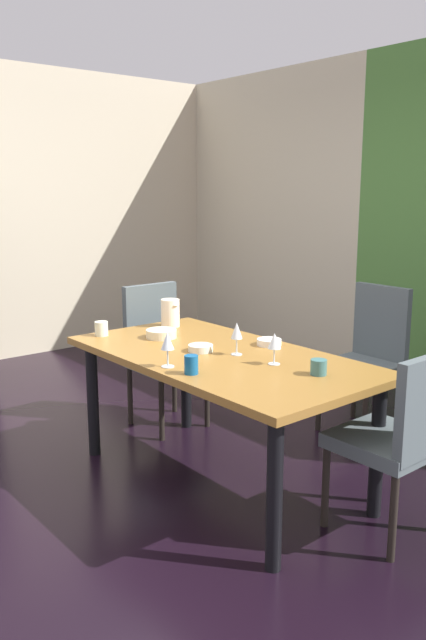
{
  "coord_description": "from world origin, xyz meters",
  "views": [
    {
      "loc": [
        2.98,
        -1.93,
        1.61
      ],
      "look_at": [
        0.2,
        0.37,
        0.85
      ],
      "focal_mm": 35.0,
      "sensor_mm": 36.0,
      "label": 1
    }
  ],
  "objects_px": {
    "serving_bowl_near_window": "(161,334)",
    "serving_bowl_south": "(269,342)",
    "cup_north": "(101,329)",
    "wine_glass_rear": "(167,342)",
    "chair_right_far": "(400,433)",
    "wine_glass_west": "(237,332)",
    "dining_table": "(220,369)",
    "serving_bowl_corner": "(201,348)",
    "chair_head_far": "(369,352)",
    "wine_glass_front": "(274,342)",
    "pitcher_left": "(170,313)",
    "cup_right": "(319,367)",
    "cup_near_shelf": "(191,365)",
    "chair_left_far": "(161,348)"
  },
  "relations": [
    {
      "from": "chair_right_far",
      "to": "pitcher_left",
      "type": "distance_m",
      "value": 1.71
    },
    {
      "from": "chair_left_far",
      "to": "serving_bowl_near_window",
      "type": "xyz_separation_m",
      "value": [
        0.45,
        -0.31,
        0.23
      ]
    },
    {
      "from": "wine_glass_west",
      "to": "serving_bowl_near_window",
      "type": "relative_size",
      "value": 0.97
    },
    {
      "from": "wine_glass_rear",
      "to": "cup_right",
      "type": "xyz_separation_m",
      "value": [
        0.57,
        0.48,
        -0.09
      ]
    },
    {
      "from": "wine_glass_rear",
      "to": "serving_bowl_corner",
      "type": "distance_m",
      "value": 0.36
    },
    {
      "from": "wine_glass_rear",
      "to": "serving_bowl_south",
      "type": "bearing_deg",
      "value": 89.27
    },
    {
      "from": "chair_right_far",
      "to": "serving_bowl_south",
      "type": "bearing_deg",
      "value": 86.33
    },
    {
      "from": "dining_table",
      "to": "chair_head_far",
      "type": "xyz_separation_m",
      "value": [
        0.03,
        1.28,
        -0.12
      ]
    },
    {
      "from": "serving_bowl_corner",
      "to": "cup_near_shelf",
      "type": "height_order",
      "value": "cup_near_shelf"
    },
    {
      "from": "serving_bowl_south",
      "to": "serving_bowl_corner",
      "type": "relative_size",
      "value": 1.02
    },
    {
      "from": "serving_bowl_corner",
      "to": "cup_north",
      "type": "relative_size",
      "value": 1.58
    },
    {
      "from": "dining_table",
      "to": "wine_glass_west",
      "type": "distance_m",
      "value": 0.23
    },
    {
      "from": "chair_right_far",
      "to": "wine_glass_west",
      "type": "distance_m",
      "value": 0.97
    },
    {
      "from": "chair_right_far",
      "to": "dining_table",
      "type": "bearing_deg",
      "value": 106.19
    },
    {
      "from": "chair_left_far",
      "to": "pitcher_left",
      "type": "distance_m",
      "value": 0.39
    },
    {
      "from": "wine_glass_west",
      "to": "serving_bowl_corner",
      "type": "relative_size",
      "value": 1.29
    },
    {
      "from": "serving_bowl_near_window",
      "to": "chair_right_far",
      "type": "bearing_deg",
      "value": 11.94
    },
    {
      "from": "chair_head_far",
      "to": "cup_near_shelf",
      "type": "distance_m",
      "value": 1.65
    },
    {
      "from": "wine_glass_front",
      "to": "chair_head_far",
      "type": "bearing_deg",
      "value": 103.84
    },
    {
      "from": "dining_table",
      "to": "cup_north",
      "type": "distance_m",
      "value": 0.84
    },
    {
      "from": "dining_table",
      "to": "chair_right_far",
      "type": "xyz_separation_m",
      "value": [
        0.95,
        0.28,
        -0.14
      ]
    },
    {
      "from": "chair_left_far",
      "to": "cup_right",
      "type": "relative_size",
      "value": 12.28
    },
    {
      "from": "dining_table",
      "to": "pitcher_left",
      "type": "bearing_deg",
      "value": 164.85
    },
    {
      "from": "chair_head_far",
      "to": "serving_bowl_near_window",
      "type": "bearing_deg",
      "value": 67.61
    },
    {
      "from": "serving_bowl_near_window",
      "to": "cup_north",
      "type": "bearing_deg",
      "value": -137.72
    },
    {
      "from": "chair_right_far",
      "to": "cup_right",
      "type": "xyz_separation_m",
      "value": [
        -0.36,
        -0.16,
        0.26
      ]
    },
    {
      "from": "dining_table",
      "to": "chair_head_far",
      "type": "distance_m",
      "value": 1.29
    },
    {
      "from": "serving_bowl_near_window",
      "to": "serving_bowl_south",
      "type": "xyz_separation_m",
      "value": [
        0.54,
        0.37,
        -0.01
      ]
    },
    {
      "from": "serving_bowl_south",
      "to": "cup_north",
      "type": "bearing_deg",
      "value": -142.93
    },
    {
      "from": "chair_head_far",
      "to": "cup_right",
      "type": "bearing_deg",
      "value": 115.58
    },
    {
      "from": "cup_right",
      "to": "serving_bowl_south",
      "type": "bearing_deg",
      "value": 158.27
    },
    {
      "from": "cup_right",
      "to": "wine_glass_rear",
      "type": "bearing_deg",
      "value": -140.01
    },
    {
      "from": "dining_table",
      "to": "serving_bowl_corner",
      "type": "height_order",
      "value": "serving_bowl_corner"
    },
    {
      "from": "chair_right_far",
      "to": "serving_bowl_corner",
      "type": "xyz_separation_m",
      "value": [
        -1.06,
        -0.33,
        0.25
      ]
    },
    {
      "from": "dining_table",
      "to": "wine_glass_front",
      "type": "distance_m",
      "value": 0.4
    },
    {
      "from": "cup_right",
      "to": "cup_near_shelf",
      "type": "relative_size",
      "value": 0.86
    },
    {
      "from": "serving_bowl_near_window",
      "to": "cup_north",
      "type": "height_order",
      "value": "cup_north"
    },
    {
      "from": "cup_near_shelf",
      "to": "chair_head_far",
      "type": "bearing_deg",
      "value": 95.66
    },
    {
      "from": "dining_table",
      "to": "serving_bowl_corner",
      "type": "distance_m",
      "value": 0.16
    },
    {
      "from": "serving_bowl_south",
      "to": "cup_north",
      "type": "distance_m",
      "value": 1.02
    },
    {
      "from": "chair_right_far",
      "to": "serving_bowl_corner",
      "type": "relative_size",
      "value": 6.62
    },
    {
      "from": "chair_right_far",
      "to": "wine_glass_west",
      "type": "bearing_deg",
      "value": 104.09
    },
    {
      "from": "cup_north",
      "to": "wine_glass_rear",
      "type": "bearing_deg",
      "value": -5.97
    },
    {
      "from": "cup_north",
      "to": "cup_right",
      "type": "bearing_deg",
      "value": 15.94
    },
    {
      "from": "wine_glass_rear",
      "to": "pitcher_left",
      "type": "relative_size",
      "value": 1.0
    },
    {
      "from": "chair_left_far",
      "to": "cup_near_shelf",
      "type": "distance_m",
      "value": 1.34
    },
    {
      "from": "dining_table",
      "to": "chair_head_far",
      "type": "relative_size",
      "value": 1.79
    },
    {
      "from": "chair_left_far",
      "to": "dining_table",
      "type": "bearing_deg",
      "value": 73.9
    },
    {
      "from": "wine_glass_front",
      "to": "serving_bowl_near_window",
      "type": "distance_m",
      "value": 0.85
    },
    {
      "from": "wine_glass_front",
      "to": "pitcher_left",
      "type": "relative_size",
      "value": 0.91
    }
  ]
}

